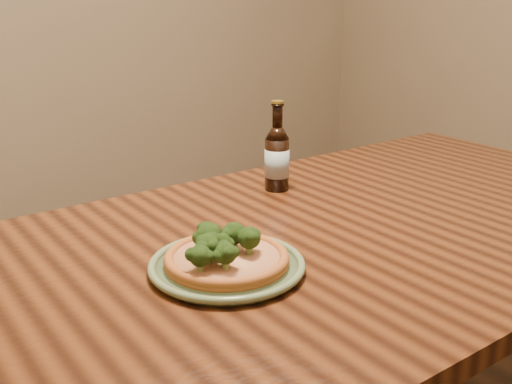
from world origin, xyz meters
TOP-DOWN VIEW (x-y plane):
  - table at (0.00, 0.10)m, footprint 1.60×0.90m
  - plate at (-0.37, 0.06)m, footprint 0.28×0.28m
  - pizza at (-0.37, 0.06)m, footprint 0.22×0.22m
  - beer_bottle at (-0.02, 0.37)m, footprint 0.06×0.06m

SIDE VIEW (x-z plane):
  - table at x=0.00m, z-range 0.28..1.03m
  - plate at x=-0.37m, z-range 0.75..0.77m
  - pizza at x=-0.37m, z-range 0.75..0.82m
  - beer_bottle at x=-0.02m, z-range 0.72..0.94m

